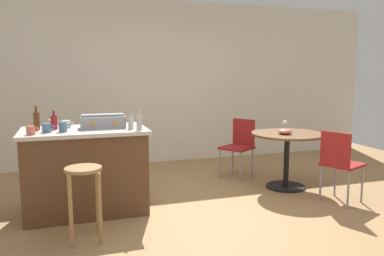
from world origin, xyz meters
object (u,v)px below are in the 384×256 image
(folding_chair_far, at_px, (340,161))
(cup_4, at_px, (66,124))
(wine_glass, at_px, (285,123))
(bottle_0, at_px, (37,121))
(bottle_3, at_px, (139,122))
(toolbox, at_px, (103,121))
(cup_2, at_px, (31,130))
(serving_bowl, at_px, (285,131))
(dining_table, at_px, (287,146))
(bottle_2, at_px, (54,122))
(folding_chair_near, at_px, (239,144))
(bottle_1, at_px, (131,122))
(cup_3, at_px, (53,123))
(kitchen_island, at_px, (86,170))
(cup_1, at_px, (63,127))
(cup_0, at_px, (47,128))
(wooden_stool, at_px, (84,188))

(folding_chair_far, distance_m, cup_4, 3.13)
(wine_glass, bearing_deg, bottle_0, -176.93)
(cup_4, bearing_deg, bottle_3, -26.84)
(toolbox, height_order, cup_2, toolbox)
(bottle_3, distance_m, serving_bowl, 1.96)
(bottle_3, bearing_deg, dining_table, 9.11)
(bottle_2, xyz_separation_m, cup_4, (0.12, 0.05, -0.04))
(toolbox, height_order, wine_glass, toolbox)
(folding_chair_near, bearing_deg, wine_glass, -49.40)
(bottle_1, bearing_deg, cup_3, 155.58)
(kitchen_island, distance_m, cup_3, 0.64)
(cup_2, distance_m, wine_glass, 3.20)
(folding_chair_near, height_order, cup_1, cup_1)
(toolbox, distance_m, cup_3, 0.57)
(bottle_2, bearing_deg, cup_0, -108.69)
(cup_3, bearing_deg, bottle_2, -83.24)
(serving_bowl, bearing_deg, toolbox, 179.71)
(folding_chair_far, relative_size, cup_3, 6.92)
(kitchen_island, distance_m, folding_chair_near, 2.34)
(kitchen_island, height_order, cup_2, cup_2)
(wine_glass, bearing_deg, cup_1, -171.97)
(toolbox, height_order, cup_1, toolbox)
(wooden_stool, relative_size, bottle_2, 3.43)
(cup_3, bearing_deg, dining_table, -2.99)
(bottle_0, bearing_deg, wine_glass, 3.07)
(bottle_1, relative_size, cup_0, 1.61)
(cup_0, bearing_deg, serving_bowl, 2.63)
(cup_1, bearing_deg, wooden_stool, -75.83)
(toolbox, relative_size, bottle_0, 1.87)
(bottle_2, distance_m, cup_0, 0.22)
(bottle_0, relative_size, cup_3, 2.05)
(cup_1, bearing_deg, dining_table, 4.68)
(bottle_3, relative_size, cup_0, 1.75)
(cup_4, bearing_deg, wooden_stool, -82.04)
(cup_0, bearing_deg, cup_3, 81.95)
(kitchen_island, bearing_deg, folding_chair_far, -13.23)
(dining_table, distance_m, folding_chair_far, 0.78)
(cup_3, bearing_deg, cup_0, -98.05)
(toolbox, relative_size, bottle_3, 2.19)
(toolbox, height_order, cup_4, toolbox)
(kitchen_island, distance_m, bottle_1, 0.74)
(cup_0, xyz_separation_m, cup_1, (0.16, -0.02, 0.01))
(bottle_1, bearing_deg, cup_4, 158.27)
(bottle_2, xyz_separation_m, cup_0, (-0.07, -0.20, -0.03))
(cup_4, relative_size, serving_bowl, 0.68)
(folding_chair_far, xyz_separation_m, wine_glass, (-0.17, 0.92, 0.34))
(toolbox, distance_m, cup_4, 0.40)
(bottle_2, bearing_deg, kitchen_island, -14.22)
(cup_2, bearing_deg, bottle_3, -0.54)
(serving_bowl, bearing_deg, bottle_0, 178.37)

